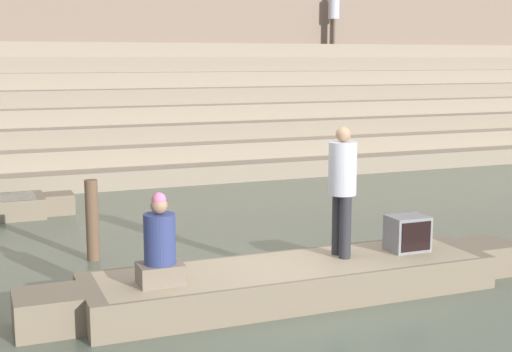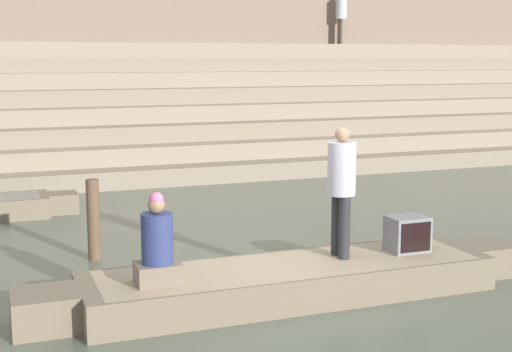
# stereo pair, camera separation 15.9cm
# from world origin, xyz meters

# --- Properties ---
(ground_plane) EXTENTS (120.00, 120.00, 0.00)m
(ground_plane) POSITION_xyz_m (0.00, 0.00, 0.00)
(ground_plane) COLOR #566051
(ghat_steps) EXTENTS (36.00, 5.84, 3.31)m
(ghat_steps) POSITION_xyz_m (0.00, 11.50, 1.17)
(ghat_steps) COLOR gray
(ghat_steps) RESTS_ON ground
(rowboat_main) EXTENTS (6.44, 1.40, 0.41)m
(rowboat_main) POSITION_xyz_m (0.14, -0.07, 0.22)
(rowboat_main) COLOR #756651
(rowboat_main) RESTS_ON ground
(person_standing) EXTENTS (0.35, 0.35, 1.63)m
(person_standing) POSITION_xyz_m (0.86, 0.05, 1.34)
(person_standing) COLOR #28282D
(person_standing) RESTS_ON rowboat_main
(person_rowing) EXTENTS (0.49, 0.39, 1.03)m
(person_rowing) POSITION_xyz_m (-1.52, -0.20, 0.81)
(person_rowing) COLOR #756656
(person_rowing) RESTS_ON rowboat_main
(tv_set) EXTENTS (0.50, 0.40, 0.46)m
(tv_set) POSITION_xyz_m (1.79, -0.03, 0.64)
(tv_set) COLOR slate
(tv_set) RESTS_ON rowboat_main
(mooring_post) EXTENTS (0.18, 0.18, 1.17)m
(mooring_post) POSITION_xyz_m (-1.85, 2.45, 0.59)
(mooring_post) COLOR brown
(mooring_post) RESTS_ON ground
(person_on_steps) EXTENTS (0.36, 0.36, 1.65)m
(person_on_steps) POSITION_xyz_m (7.65, 13.20, 4.26)
(person_on_steps) COLOR #756656
(person_on_steps) RESTS_ON ghat_steps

